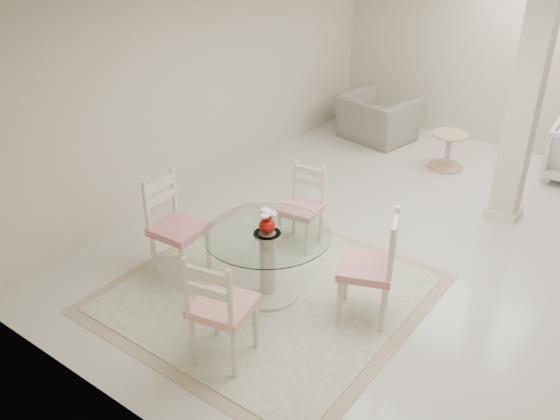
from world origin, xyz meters
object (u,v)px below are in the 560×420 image
Objects in this scene: dining_table at (268,263)px; side_table at (448,152)px; dining_chair_south at (218,302)px; dining_chair_west at (173,219)px; dining_chair_north at (304,200)px; dining_chair_east at (375,260)px; column at (524,109)px; recliner_taupe at (376,118)px; red_vase at (267,222)px.

side_table is at bearing 86.78° from dining_table.
dining_chair_west is at bearing -42.10° from dining_chair_south.
dining_chair_south reaches higher than dining_chair_north.
column is at bearing 150.75° from dining_chair_east.
column reaches higher than recliner_taupe.
recliner_taupe is (-1.14, 4.28, -0.46)m from red_vase.
dining_table is 1.06m from dining_chair_east.
column is 2.23× the size of dining_table.
dining_chair_west reaches higher than side_table.
dining_chair_west is 1.46m from dining_chair_south.
dining_chair_west is 1.09× the size of recliner_taupe.
dining_chair_east reaches higher than dining_table.
recliner_taupe is (-0.14, 4.54, -0.27)m from dining_chair_west.
dining_chair_south reaches higher than dining_table.
dining_chair_east reaches higher than red_vase.
dining_chair_east is 3.72m from side_table.
dining_chair_west is (-2.33, -3.24, -0.72)m from column.
dining_chair_south is (-0.72, -1.27, -0.01)m from dining_chair_east.
dining_chair_west is (-0.99, -0.26, 0.27)m from dining_table.
dining_chair_north is at bearing -141.37° from dining_chair_east.
dining_chair_north is at bearing 104.85° from red_vase.
dining_chair_east is (0.99, 0.28, -0.19)m from red_vase.
red_vase is at bearing -93.21° from side_table.
side_table is at bearing 140.70° from column.
dining_chair_west reaches higher than dining_chair_south.
dining_chair_east is at bearing -37.14° from dining_chair_north.
dining_chair_south is (0.53, -1.97, 0.08)m from dining_chair_north.
dining_chair_north is at bearing -86.88° from dining_chair_south.
recliner_taupe is 1.41m from side_table.
column is 3.42m from dining_table.
recliner_taupe is (-0.88, 3.30, -0.19)m from dining_chair_north.
dining_chair_south reaches higher than red_vase.
red_vase is at bearing -78.95° from dining_chair_west.
column reaches higher than dining_chair_north.
dining_chair_north is (-1.25, 0.70, -0.08)m from dining_chair_east.
dining_table is at bearing -86.77° from dining_chair_south.
column reaches higher than side_table.
dining_chair_south is at bearing -105.01° from column.
dining_chair_north reaches higher than dining_table.
column is 2.96m from recliner_taupe.
dining_chair_east reaches higher than dining_chair_south.
column reaches higher than dining_chair_south.
side_table is (-1.11, 0.91, -1.11)m from column.
red_vase is at bearing -18.43° from dining_table.
dining_chair_east is (0.99, 0.28, 0.27)m from dining_table.
side_table is (1.21, 4.16, -0.39)m from dining_chair_west.
dining_chair_west is (-1.98, -0.54, 0.00)m from dining_chair_east.
recliner_taupe is (-2.13, 4.00, -0.27)m from dining_chair_east.
dining_chair_west reaches higher than recliner_taupe.
dining_chair_south reaches higher than recliner_taupe.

